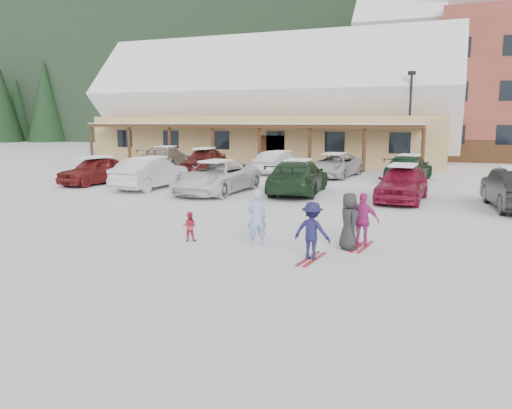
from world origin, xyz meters
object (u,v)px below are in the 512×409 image
at_px(child_magenta, 363,220).
at_px(parked_car_4, 402,183).
at_px(parked_car_3, 298,177).
at_px(parked_car_10, 334,165).
at_px(parked_car_9, 278,163).
at_px(adult_skier, 257,217).
at_px(child_navy, 312,231).
at_px(toddler_red, 190,226).
at_px(parked_car_2, 216,177).
at_px(day_lodge, 270,112).
at_px(parked_car_1, 151,173).
at_px(parked_car_8, 204,160).
at_px(bystander_dark, 349,221).
at_px(parked_car_7, 166,158).
at_px(parked_car_0, 96,171).
at_px(parked_car_11, 409,168).
at_px(lamp_post, 410,115).

distance_m(child_magenta, parked_car_4, 8.27).
bearing_deg(parked_car_3, parked_car_10, -95.55).
bearing_deg(parked_car_9, adult_skier, 115.50).
distance_m(child_navy, parked_car_3, 10.95).
xyz_separation_m(parked_car_4, parked_car_10, (-4.59, 7.74, -0.06)).
bearing_deg(toddler_red, parked_car_2, -81.59).
height_order(day_lodge, child_navy, day_lodge).
relative_size(toddler_red, parked_car_1, 0.18).
height_order(child_navy, parked_car_4, parked_car_4).
relative_size(adult_skier, parked_car_8, 0.34).
distance_m(day_lodge, bystander_dark, 29.77).
height_order(adult_skier, parked_car_7, parked_car_7).
bearing_deg(parked_car_4, parked_car_2, -171.90).
bearing_deg(parked_car_7, parked_car_0, 85.23).
relative_size(parked_car_3, parked_car_11, 1.08).
distance_m(bystander_dark, parked_car_8, 20.06).
xyz_separation_m(parked_car_4, parked_car_7, (-16.15, 7.96, 0.03)).
height_order(toddler_red, parked_car_7, parked_car_7).
height_order(child_magenta, bystander_dark, bystander_dark).
xyz_separation_m(parked_car_7, parked_car_9, (7.96, 0.23, -0.08)).
bearing_deg(parked_car_8, parked_car_7, 160.93).
distance_m(parked_car_2, parked_car_11, 11.27).
height_order(parked_car_1, parked_car_4, parked_car_1).
relative_size(parked_car_10, parked_car_11, 1.02).
bearing_deg(child_magenta, day_lodge, -59.38).
relative_size(parked_car_0, parked_car_8, 0.92).
height_order(lamp_post, parked_car_8, lamp_post).
bearing_deg(parked_car_8, parked_car_11, -4.63).
xyz_separation_m(adult_skier, toddler_red, (-1.92, -0.20, -0.36)).
xyz_separation_m(lamp_post, toddler_red, (-3.89, -22.99, -3.23)).
height_order(toddler_red, parked_car_3, parked_car_3).
bearing_deg(bystander_dark, parked_car_0, 23.05).
bearing_deg(bystander_dark, parked_car_8, 0.79).
relative_size(day_lodge, parked_car_3, 5.51).
relative_size(day_lodge, lamp_post, 4.50).
bearing_deg(child_navy, parked_car_3, -64.87).
distance_m(parked_car_2, parked_car_10, 9.18).
relative_size(child_magenta, parked_car_8, 0.32).
xyz_separation_m(child_magenta, parked_car_2, (-7.94, 7.56, 0.02)).
height_order(parked_car_7, parked_car_10, parked_car_7).
relative_size(parked_car_3, parked_car_4, 1.20).
bearing_deg(parked_car_8, child_magenta, -56.37).
xyz_separation_m(parked_car_4, parked_car_11, (-0.34, 7.39, -0.04)).
bearing_deg(adult_skier, parked_car_2, -94.44).
bearing_deg(parked_car_8, parked_car_0, -115.16).
xyz_separation_m(day_lodge, parked_car_8, (-0.41, -11.27, -3.17)).
height_order(adult_skier, child_navy, adult_skier).
xyz_separation_m(parked_car_2, parked_car_4, (8.17, 0.71, 0.01)).
bearing_deg(parked_car_7, parked_car_2, 122.82).
distance_m(parked_car_3, parked_car_11, 8.13).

